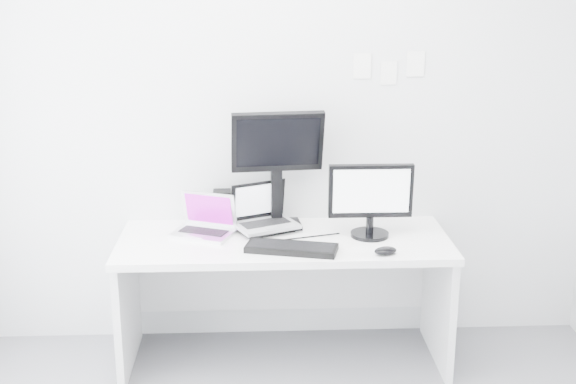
% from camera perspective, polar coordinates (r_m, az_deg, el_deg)
% --- Properties ---
extents(back_wall, '(3.60, 0.00, 3.60)m').
position_cam_1_polar(back_wall, '(4.29, -0.49, 5.88)').
color(back_wall, silver).
rests_on(back_wall, ground).
extents(desk, '(1.80, 0.70, 0.73)m').
position_cam_1_polar(desk, '(4.25, -0.28, -8.16)').
color(desk, white).
rests_on(desk, ground).
extents(macbook, '(0.39, 0.34, 0.24)m').
position_cam_1_polar(macbook, '(4.15, -6.51, -1.72)').
color(macbook, silver).
rests_on(macbook, desk).
extents(speaker, '(0.12, 0.12, 0.20)m').
position_cam_1_polar(speaker, '(4.33, -4.97, -1.18)').
color(speaker, black).
rests_on(speaker, desk).
extents(dell_laptop, '(0.41, 0.37, 0.27)m').
position_cam_1_polar(dell_laptop, '(4.19, -1.65, -1.22)').
color(dell_laptop, '#A1A3A8').
rests_on(dell_laptop, desk).
extents(rear_monitor, '(0.52, 0.24, 0.69)m').
position_cam_1_polar(rear_monitor, '(4.21, -0.82, 1.82)').
color(rear_monitor, black).
rests_on(rear_monitor, desk).
extents(samsung_monitor, '(0.46, 0.21, 0.42)m').
position_cam_1_polar(samsung_monitor, '(4.11, 6.26, -0.57)').
color(samsung_monitor, black).
rests_on(samsung_monitor, desk).
extents(keyboard, '(0.50, 0.28, 0.03)m').
position_cam_1_polar(keyboard, '(3.93, 0.27, -4.26)').
color(keyboard, black).
rests_on(keyboard, desk).
extents(mouse, '(0.14, 0.11, 0.04)m').
position_cam_1_polar(mouse, '(3.92, 7.36, -4.42)').
color(mouse, black).
rests_on(mouse, desk).
extents(wall_note_0, '(0.10, 0.00, 0.14)m').
position_cam_1_polar(wall_note_0, '(4.28, 5.61, 9.44)').
color(wall_note_0, white).
rests_on(wall_note_0, back_wall).
extents(wall_note_1, '(0.09, 0.00, 0.13)m').
position_cam_1_polar(wall_note_1, '(4.31, 7.59, 8.89)').
color(wall_note_1, white).
rests_on(wall_note_1, back_wall).
extents(wall_note_2, '(0.10, 0.00, 0.14)m').
position_cam_1_polar(wall_note_2, '(4.34, 9.60, 9.51)').
color(wall_note_2, white).
rests_on(wall_note_2, back_wall).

